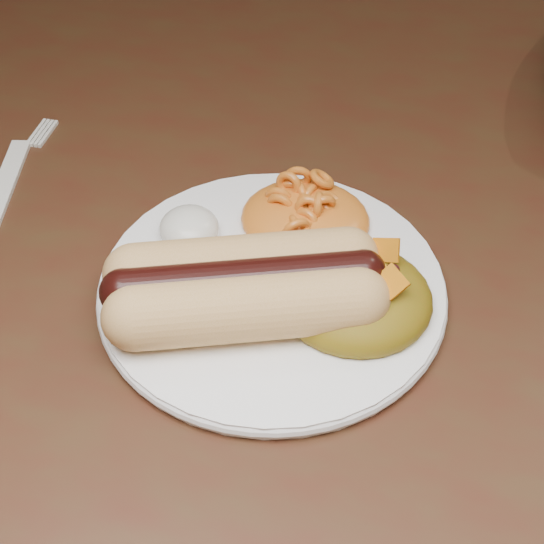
# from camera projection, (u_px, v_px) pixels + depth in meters

# --- Properties ---
(table) EXTENTS (1.60, 0.90, 0.75)m
(table) POSITION_uv_depth(u_px,v_px,m) (332.00, 284.00, 0.69)
(table) COLOR #3D1810
(table) RESTS_ON floor
(plate) EXTENTS (0.25, 0.25, 0.01)m
(plate) POSITION_uv_depth(u_px,v_px,m) (272.00, 289.00, 0.55)
(plate) COLOR white
(plate) RESTS_ON table
(hotdog) EXTENTS (0.15, 0.12, 0.04)m
(hotdog) POSITION_uv_depth(u_px,v_px,m) (245.00, 286.00, 0.52)
(hotdog) COLOR #EFB57F
(hotdog) RESTS_ON plate
(mac_and_cheese) EXTENTS (0.10, 0.10, 0.03)m
(mac_and_cheese) POSITION_uv_depth(u_px,v_px,m) (306.00, 205.00, 0.58)
(mac_and_cheese) COLOR orange
(mac_and_cheese) RESTS_ON plate
(sour_cream) EXTENTS (0.05, 0.05, 0.03)m
(sour_cream) POSITION_uv_depth(u_px,v_px,m) (189.00, 223.00, 0.57)
(sour_cream) COLOR silver
(sour_cream) RESTS_ON plate
(taco_salad) EXTENTS (0.10, 0.09, 0.04)m
(taco_salad) POSITION_uv_depth(u_px,v_px,m) (356.00, 287.00, 0.52)
(taco_salad) COLOR #A1340E
(taco_salad) RESTS_ON plate
(fork) EXTENTS (0.05, 0.14, 0.00)m
(fork) POSITION_uv_depth(u_px,v_px,m) (6.00, 182.00, 0.64)
(fork) COLOR silver
(fork) RESTS_ON table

